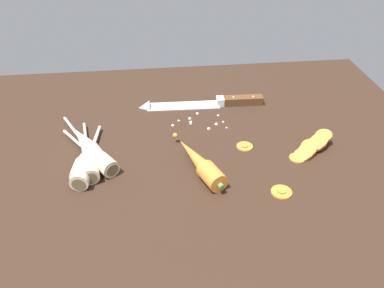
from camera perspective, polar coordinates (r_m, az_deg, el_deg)
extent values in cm
cube|color=#332116|center=(99.47, -0.13, -1.00)|extent=(120.00, 90.00, 4.00)
cube|color=silver|center=(113.99, -1.06, 5.42)|extent=(20.13, 5.03, 0.50)
cone|color=silver|center=(113.94, -6.71, 5.16)|extent=(3.12, 4.05, 3.96)
cube|color=silver|center=(114.54, 3.96, 5.99)|extent=(2.09, 3.00, 2.20)
cube|color=brown|center=(115.63, 7.17, 6.08)|extent=(11.08, 3.15, 2.20)
sphere|color=silver|center=(114.60, 5.82, 6.52)|extent=(0.50, 0.50, 0.50)
sphere|color=silver|center=(115.69, 8.57, 6.59)|extent=(0.50, 0.50, 0.50)
cylinder|color=orange|center=(85.52, 2.81, -4.50)|extent=(6.17, 7.26, 4.20)
cone|color=orange|center=(90.54, 0.44, -1.89)|extent=(9.15, 15.18, 3.99)
sphere|color=orange|center=(97.85, -2.37, 1.21)|extent=(1.20, 1.20, 1.20)
cylinder|color=#5B7F3D|center=(83.16, 4.10, -5.91)|extent=(1.48, 1.37, 1.20)
cylinder|color=beige|center=(90.60, -11.98, -2.84)|extent=(6.26, 6.57, 4.00)
cone|color=beige|center=(95.93, -14.23, -0.82)|extent=(8.41, 9.78, 3.80)
cylinder|color=beige|center=(102.12, -16.19, 0.60)|extent=(6.30, 8.64, 0.70)
cylinder|color=brown|center=(88.75, -11.11, -3.62)|extent=(2.47, 1.84, 2.80)
cylinder|color=beige|center=(88.47, -15.26, -4.46)|extent=(4.50, 5.12, 4.00)
cone|color=beige|center=(93.44, -14.40, -1.92)|extent=(4.70, 8.74, 3.80)
cylinder|color=beige|center=(99.22, -13.55, -0.02)|extent=(1.70, 9.07, 0.70)
cylinder|color=brown|center=(86.73, -15.59, -5.44)|extent=(2.82, 0.61, 2.80)
cylinder|color=beige|center=(94.04, -13.45, -1.50)|extent=(6.05, 6.72, 4.00)
cone|color=beige|center=(100.15, -15.08, 0.69)|extent=(7.79, 10.47, 3.80)
cylinder|color=beige|center=(107.07, -16.48, 2.27)|extent=(5.38, 9.79, 0.70)
cylinder|color=brown|center=(91.90, -12.81, -2.35)|extent=(2.64, 1.52, 2.80)
cylinder|color=beige|center=(90.13, -15.23, -3.62)|extent=(4.63, 5.49, 4.00)
cone|color=beige|center=(95.44, -14.26, -1.03)|extent=(4.95, 9.32, 3.80)
cylinder|color=beige|center=(101.58, -13.30, 0.91)|extent=(1.97, 9.62, 0.70)
cylinder|color=brown|center=(88.28, -15.61, -4.63)|extent=(2.82, 0.67, 2.80)
cylinder|color=beige|center=(89.83, -14.16, -3.57)|extent=(4.82, 6.08, 4.00)
cone|color=beige|center=(96.03, -14.48, -0.82)|extent=(5.30, 10.28, 3.80)
cylinder|color=beige|center=(103.08, -14.68, 1.23)|extent=(2.37, 10.58, 0.70)
cylinder|color=brown|center=(87.65, -14.04, -4.66)|extent=(2.81, 0.74, 2.80)
cylinder|color=orange|center=(96.56, 14.54, -1.83)|extent=(3.79, 3.79, 0.70)
cylinder|color=orange|center=(97.13, 15.12, -1.51)|extent=(3.95, 3.75, 2.53)
cylinder|color=orange|center=(97.64, 15.53, -1.20)|extent=(4.09, 3.88, 2.62)
cylinder|color=orange|center=(98.48, 15.90, -0.75)|extent=(4.20, 4.00, 2.59)
cylinder|color=orange|center=(99.20, 16.13, -0.33)|extent=(4.26, 4.02, 2.84)
cylinder|color=orange|center=(99.88, 16.84, -0.04)|extent=(4.21, 4.00, 2.62)
cylinder|color=orange|center=(100.52, 17.26, 0.29)|extent=(4.26, 3.98, 2.96)
cylinder|color=orange|center=(100.97, 17.48, 0.58)|extent=(3.95, 3.81, 2.20)
cylinder|color=orange|center=(102.24, 17.95, 1.11)|extent=(4.12, 3.96, 2.30)
cylinder|color=orange|center=(86.40, 12.42, -6.49)|extent=(4.34, 4.34, 0.70)
cylinder|color=#FF9E2B|center=(86.22, 12.44, -6.36)|extent=(1.82, 1.82, 0.16)
cylinder|color=orange|center=(97.99, 7.38, -0.27)|extent=(3.89, 3.89, 0.70)
cylinder|color=#FF9E2B|center=(97.83, 7.40, -0.14)|extent=(1.63, 1.63, 0.16)
sphere|color=silver|center=(107.26, -1.88, 3.39)|extent=(0.59, 0.59, 0.59)
sphere|color=silver|center=(105.90, -0.19, 2.94)|extent=(0.53, 0.53, 0.53)
sphere|color=silver|center=(103.88, 2.37, 2.32)|extent=(0.89, 0.89, 0.89)
sphere|color=silver|center=(106.50, -0.17, 3.24)|extent=(0.85, 0.85, 0.85)
sphere|color=silver|center=(104.70, 4.88, 2.37)|extent=(0.48, 0.48, 0.48)
sphere|color=silver|center=(107.04, 4.38, 3.21)|extent=(0.55, 0.55, 0.55)
sphere|color=silver|center=(109.71, 3.69, 4.12)|extent=(0.62, 0.62, 0.62)
sphere|color=silver|center=(110.27, 0.74, 4.41)|extent=(0.77, 0.77, 0.77)
sphere|color=silver|center=(105.86, 3.41, 2.97)|extent=(0.88, 0.88, 0.88)
sphere|color=silver|center=(108.05, -0.31, 3.74)|extent=(0.84, 0.84, 0.84)
sphere|color=silver|center=(105.32, -2.71, 2.77)|extent=(0.78, 0.78, 0.78)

